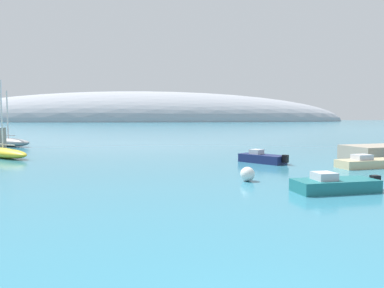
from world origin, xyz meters
TOP-DOWN VIEW (x-y plane):
  - distant_ridge at (-22.15, 245.94)m, footprint 283.79×68.34m
  - sailboat_yellow_near_shore at (-17.39, 30.28)m, footprint 7.16×6.36m
  - sailboat_grey_mid_mooring at (-22.35, 43.06)m, footprint 7.06×4.84m
  - motorboat_sand_foreground at (13.75, 21.81)m, footprint 5.88×2.86m
  - motorboat_navy_alongside_breakwater at (6.18, 25.08)m, footprint 3.78×3.97m
  - motorboat_teal_outer at (6.99, 13.30)m, footprint 4.94×2.45m
  - mooring_buoy_white at (3.07, 16.59)m, footprint 0.87×0.87m

SIDE VIEW (x-z plane):
  - distant_ridge at x=-22.15m, z-range -20.33..20.33m
  - motorboat_sand_foreground at x=13.75m, z-range -0.16..0.87m
  - motorboat_teal_outer at x=6.99m, z-range -0.16..0.89m
  - motorboat_navy_alongside_breakwater at x=6.18m, z-range -0.16..0.94m
  - mooring_buoy_white at x=3.07m, z-range 0.00..0.87m
  - sailboat_yellow_near_shore at x=-17.39m, z-range -3.15..4.15m
  - sailboat_grey_mid_mooring at x=-22.35m, z-range -3.01..4.17m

